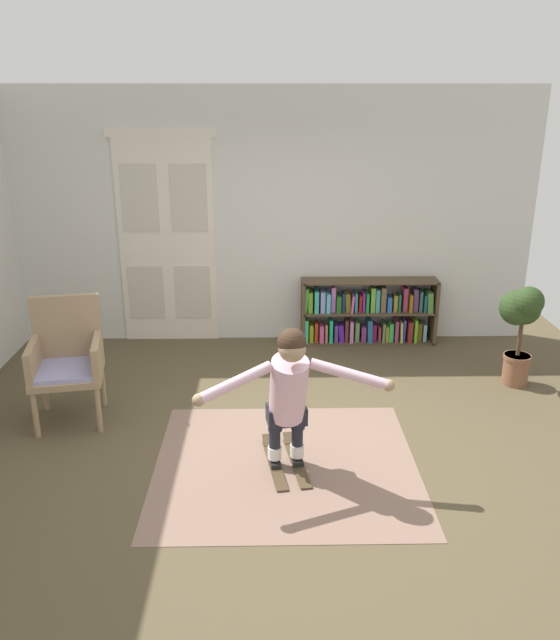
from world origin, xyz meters
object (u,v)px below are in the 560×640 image
Objects in this scene: wicker_chair at (67,357)px; potted_plant at (522,316)px; skis_pair at (285,461)px; bookshelf at (367,314)px; person_skier at (289,388)px.

potted_plant is at bearing 8.23° from wicker_chair.
wicker_chair is 2.17m from skis_pair.
skis_pair is (-2.37, -1.45, -0.70)m from potted_plant.
person_skier reaches higher than bookshelf.
skis_pair is (-1.03, -2.65, -0.33)m from bookshelf.
bookshelf is 2.99m from person_skier.
skis_pair is at bearing -111.20° from bookshelf.
person_skier is (-2.34, -1.60, 0.00)m from potted_plant.
wicker_chair is 1.03× the size of potted_plant.
wicker_chair is 2.18m from person_skier.
wicker_chair is at bearing -171.77° from potted_plant.
potted_plant is at bearing 31.55° from skis_pair.
bookshelf is 1.83m from potted_plant.
person_skier reaches higher than wicker_chair.
person_skier reaches higher than skis_pair.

